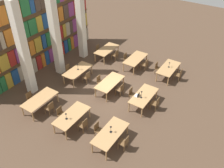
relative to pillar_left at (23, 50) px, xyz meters
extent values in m
plane|color=#4C3828|center=(2.68, -4.20, -3.00)|extent=(40.00, 40.00, 0.00)
cube|color=brown|center=(2.68, 1.56, -0.25)|extent=(10.52, 0.06, 5.50)
cube|color=brown|center=(2.68, 1.56, -2.98)|extent=(10.52, 0.35, 0.03)
cube|color=#236B38|center=(-1.00, 1.52, -2.44)|extent=(0.37, 0.20, 1.07)
cube|color=#B7932D|center=(-0.55, 1.52, -2.44)|extent=(0.44, 0.20, 1.07)
cube|color=navy|center=(-0.02, 1.52, -2.44)|extent=(0.50, 0.20, 1.07)
cube|color=tan|center=(0.52, 1.52, -2.44)|extent=(0.53, 0.20, 1.07)
cube|color=maroon|center=(0.98, 1.52, -2.44)|extent=(0.27, 0.20, 1.07)
cube|color=orange|center=(1.31, 1.52, -2.44)|extent=(0.28, 0.20, 1.07)
cube|color=tan|center=(1.66, 1.52, -2.44)|extent=(0.31, 0.20, 1.07)
cube|color=maroon|center=(2.10, 1.52, -2.44)|extent=(0.41, 0.20, 1.07)
cube|color=orange|center=(2.52, 1.52, -2.44)|extent=(0.30, 0.20, 1.07)
cube|color=navy|center=(2.90, 1.52, -2.44)|extent=(0.37, 0.20, 1.07)
cube|color=#84387A|center=(3.39, 1.52, -2.44)|extent=(0.49, 0.20, 1.07)
cube|color=maroon|center=(3.98, 1.52, -2.44)|extent=(0.55, 0.20, 1.07)
cube|color=maroon|center=(4.53, 1.52, -2.44)|extent=(0.43, 0.20, 1.07)
cube|color=navy|center=(5.01, 1.52, -2.44)|extent=(0.37, 0.20, 1.07)
cube|color=#236B38|center=(5.41, 1.52, -2.44)|extent=(0.29, 0.20, 1.07)
cube|color=orange|center=(5.77, 1.52, -2.44)|extent=(0.32, 0.20, 1.07)
cube|color=#84387A|center=(6.25, 1.52, -2.44)|extent=(0.56, 0.20, 1.07)
cube|color=#84387A|center=(6.76, 1.52, -2.44)|extent=(0.40, 0.20, 1.07)
cube|color=maroon|center=(7.34, 1.52, -2.44)|extent=(0.62, 0.20, 1.07)
cube|color=tan|center=(7.78, 1.52, -2.44)|extent=(0.23, 0.20, 1.07)
cube|color=brown|center=(2.68, 1.56, -1.61)|extent=(10.52, 0.35, 0.03)
cube|color=#B7932D|center=(-0.54, 1.52, -1.08)|extent=(0.67, 0.20, 1.04)
cube|color=maroon|center=(0.07, 1.52, -1.08)|extent=(0.49, 0.20, 1.04)
cube|color=#84387A|center=(0.63, 1.52, -1.08)|extent=(0.51, 0.20, 1.04)
cube|color=#47382D|center=(1.21, 1.52, -1.08)|extent=(0.51, 0.20, 1.04)
cube|color=orange|center=(1.75, 1.52, -1.08)|extent=(0.41, 0.20, 1.04)
cube|color=#B7932D|center=(2.33, 1.52, -1.08)|extent=(0.60, 0.20, 1.04)
cube|color=navy|center=(2.87, 1.52, -1.08)|extent=(0.36, 0.20, 1.04)
cube|color=#236B38|center=(3.46, 1.52, -1.08)|extent=(0.69, 0.20, 1.04)
cube|color=#B7932D|center=(4.04, 1.52, -1.08)|extent=(0.45, 0.20, 1.04)
cube|color=maroon|center=(4.56, 1.52, -1.08)|extent=(0.54, 0.20, 1.04)
cube|color=#B7932D|center=(5.05, 1.52, -1.08)|extent=(0.31, 0.20, 1.04)
cube|color=tan|center=(5.44, 1.52, -1.08)|extent=(0.43, 0.20, 1.04)
cube|color=#47382D|center=(5.85, 1.52, -1.08)|extent=(0.30, 0.20, 1.04)
cube|color=#84387A|center=(6.30, 1.52, -1.08)|extent=(0.56, 0.20, 1.04)
cube|color=#B7932D|center=(6.92, 1.52, -1.08)|extent=(0.54, 0.20, 1.04)
cube|color=#B7932D|center=(7.55, 1.52, -1.08)|extent=(0.58, 0.20, 1.04)
cube|color=brown|center=(2.68, 1.56, -0.23)|extent=(10.52, 0.35, 0.03)
cube|color=tan|center=(-0.24, 1.52, 0.31)|extent=(0.28, 0.20, 1.06)
cube|color=orange|center=(0.29, 1.52, 0.31)|extent=(0.61, 0.20, 1.06)
cube|color=tan|center=(0.83, 1.52, 0.31)|extent=(0.40, 0.20, 1.06)
cube|color=#236B38|center=(1.44, 1.52, 0.31)|extent=(0.69, 0.20, 1.06)
cube|color=#236B38|center=(2.16, 1.52, 0.31)|extent=(0.65, 0.20, 1.06)
cube|color=#B7932D|center=(2.77, 1.52, 0.31)|extent=(0.50, 0.20, 1.06)
cube|color=navy|center=(3.36, 1.52, 0.31)|extent=(0.61, 0.20, 1.06)
cube|color=orange|center=(3.91, 1.52, 0.31)|extent=(0.44, 0.20, 1.06)
cube|color=orange|center=(4.38, 1.52, 0.31)|extent=(0.41, 0.20, 1.06)
cube|color=orange|center=(4.88, 1.52, 0.31)|extent=(0.46, 0.20, 1.06)
cube|color=#47382D|center=(5.44, 1.52, 0.31)|extent=(0.52, 0.20, 1.06)
cube|color=#84387A|center=(6.02, 1.52, 0.31)|extent=(0.58, 0.20, 1.06)
cube|color=maroon|center=(6.69, 1.52, 0.31)|extent=(0.66, 0.20, 1.06)
cube|color=#47382D|center=(7.20, 1.52, 0.31)|extent=(0.32, 0.20, 1.06)
cube|color=maroon|center=(7.63, 1.52, 0.31)|extent=(0.39, 0.20, 1.06)
cube|color=brown|center=(2.68, 1.56, 1.14)|extent=(10.52, 0.35, 0.03)
cube|color=orange|center=(0.27, 1.52, 1.70)|extent=(0.48, 0.20, 1.10)
cube|color=#236B38|center=(0.73, 1.52, 1.70)|extent=(0.31, 0.20, 1.10)
cube|color=orange|center=(1.22, 1.52, 1.70)|extent=(0.56, 0.20, 1.10)
cube|color=#236B38|center=(1.89, 1.52, 1.70)|extent=(0.68, 0.20, 1.10)
cube|color=navy|center=(2.44, 1.52, 1.70)|extent=(0.36, 0.20, 1.10)
cube|color=#47382D|center=(2.88, 1.52, 1.70)|extent=(0.45, 0.20, 1.10)
cube|color=#47382D|center=(3.39, 1.52, 1.70)|extent=(0.51, 0.20, 1.10)
cube|color=silver|center=(0.00, 0.00, 0.00)|extent=(0.49, 0.49, 6.00)
cube|color=silver|center=(2.68, 0.00, 0.00)|extent=(0.49, 0.49, 6.00)
cube|color=silver|center=(5.37, 0.00, 0.00)|extent=(0.49, 0.49, 6.00)
cube|color=tan|center=(-0.86, -6.65, -2.27)|extent=(2.17, 1.00, 0.04)
cylinder|color=tan|center=(-1.86, -7.07, -2.65)|extent=(0.07, 0.07, 0.71)
cylinder|color=tan|center=(0.15, -7.07, -2.65)|extent=(0.07, 0.07, 0.71)
cylinder|color=tan|center=(-1.86, -6.23, -2.65)|extent=(0.07, 0.07, 0.71)
cylinder|color=tan|center=(0.15, -6.23, -2.65)|extent=(0.07, 0.07, 0.71)
cylinder|color=brown|center=(-0.99, -7.20, -2.80)|extent=(0.04, 0.04, 0.41)
cylinder|color=brown|center=(-0.63, -7.20, -2.80)|extent=(0.04, 0.04, 0.41)
cylinder|color=brown|center=(-0.99, -7.54, -2.80)|extent=(0.04, 0.04, 0.41)
cylinder|color=brown|center=(-0.63, -7.54, -2.80)|extent=(0.04, 0.04, 0.41)
cube|color=brown|center=(-0.81, -7.37, -2.57)|extent=(0.42, 0.40, 0.04)
cube|color=brown|center=(-0.81, -7.56, -2.34)|extent=(0.40, 0.03, 0.42)
cylinder|color=brown|center=(-0.63, -6.10, -2.80)|extent=(0.04, 0.04, 0.41)
cylinder|color=brown|center=(-0.99, -6.10, -2.80)|extent=(0.04, 0.04, 0.41)
cylinder|color=brown|center=(-0.63, -5.76, -2.80)|extent=(0.04, 0.04, 0.41)
cylinder|color=brown|center=(-0.99, -5.76, -2.80)|extent=(0.04, 0.04, 0.41)
cube|color=brown|center=(-0.81, -5.93, -2.57)|extent=(0.42, 0.40, 0.04)
cube|color=brown|center=(-0.81, -5.75, -2.34)|extent=(0.40, 0.03, 0.42)
cylinder|color=black|center=(-0.80, -6.64, -2.25)|extent=(0.14, 0.14, 0.01)
cylinder|color=black|center=(-0.80, -6.64, -2.07)|extent=(0.02, 0.02, 0.35)
cone|color=black|center=(-0.80, -6.64, -1.86)|extent=(0.11, 0.11, 0.07)
cube|color=tan|center=(2.69, -6.69, -2.27)|extent=(2.17, 1.00, 0.04)
cylinder|color=tan|center=(1.69, -7.11, -2.65)|extent=(0.07, 0.07, 0.71)
cylinder|color=tan|center=(3.70, -7.11, -2.65)|extent=(0.07, 0.07, 0.71)
cylinder|color=tan|center=(1.69, -6.27, -2.65)|extent=(0.07, 0.07, 0.71)
cylinder|color=tan|center=(3.70, -6.27, -2.65)|extent=(0.07, 0.07, 0.71)
cylinder|color=brown|center=(2.54, -7.24, -2.80)|extent=(0.04, 0.04, 0.41)
cylinder|color=brown|center=(2.90, -7.24, -2.80)|extent=(0.04, 0.04, 0.41)
cylinder|color=brown|center=(2.54, -7.58, -2.80)|extent=(0.04, 0.04, 0.41)
cylinder|color=brown|center=(2.90, -7.58, -2.80)|extent=(0.04, 0.04, 0.41)
cube|color=brown|center=(2.72, -7.41, -2.57)|extent=(0.42, 0.40, 0.04)
cube|color=brown|center=(2.72, -7.60, -2.34)|extent=(0.40, 0.03, 0.42)
cylinder|color=brown|center=(2.90, -6.14, -2.80)|extent=(0.04, 0.04, 0.41)
cylinder|color=brown|center=(2.54, -6.14, -2.80)|extent=(0.04, 0.04, 0.41)
cylinder|color=brown|center=(2.90, -5.80, -2.80)|extent=(0.04, 0.04, 0.41)
cylinder|color=brown|center=(2.54, -5.80, -2.80)|extent=(0.04, 0.04, 0.41)
cube|color=brown|center=(2.72, -5.97, -2.57)|extent=(0.42, 0.40, 0.04)
cube|color=brown|center=(2.72, -5.79, -2.34)|extent=(0.40, 0.03, 0.42)
cylinder|color=black|center=(2.41, -6.66, -2.25)|extent=(0.14, 0.14, 0.01)
cylinder|color=black|center=(2.41, -6.66, -2.03)|extent=(0.02, 0.02, 0.42)
cone|color=black|center=(2.41, -6.66, -1.79)|extent=(0.11, 0.11, 0.07)
cube|color=silver|center=(2.44, -6.35, -2.25)|extent=(0.32, 0.22, 0.01)
cube|color=black|center=(2.44, -6.46, -2.14)|extent=(0.32, 0.01, 0.20)
cube|color=tan|center=(6.34, -6.76, -2.27)|extent=(2.17, 1.00, 0.04)
cylinder|color=tan|center=(5.34, -7.18, -2.65)|extent=(0.07, 0.07, 0.71)
cylinder|color=tan|center=(7.35, -7.18, -2.65)|extent=(0.07, 0.07, 0.71)
cylinder|color=tan|center=(5.34, -6.34, -2.65)|extent=(0.07, 0.07, 0.71)
cylinder|color=tan|center=(7.35, -6.34, -2.65)|extent=(0.07, 0.07, 0.71)
cylinder|color=brown|center=(6.12, -7.31, -2.80)|extent=(0.04, 0.04, 0.41)
cylinder|color=brown|center=(6.48, -7.31, -2.80)|extent=(0.04, 0.04, 0.41)
cylinder|color=brown|center=(6.12, -7.65, -2.80)|extent=(0.04, 0.04, 0.41)
cylinder|color=brown|center=(6.48, -7.65, -2.80)|extent=(0.04, 0.04, 0.41)
cube|color=brown|center=(6.30, -7.48, -2.57)|extent=(0.42, 0.40, 0.04)
cube|color=brown|center=(6.30, -7.66, -2.34)|extent=(0.40, 0.03, 0.42)
cylinder|color=brown|center=(6.48, -6.21, -2.80)|extent=(0.04, 0.04, 0.41)
cylinder|color=brown|center=(6.12, -6.21, -2.80)|extent=(0.04, 0.04, 0.41)
cylinder|color=brown|center=(6.48, -5.87, -2.80)|extent=(0.04, 0.04, 0.41)
cylinder|color=brown|center=(6.12, -5.87, -2.80)|extent=(0.04, 0.04, 0.41)
cube|color=brown|center=(6.30, -6.04, -2.57)|extent=(0.42, 0.40, 0.04)
cube|color=brown|center=(6.30, -5.85, -2.34)|extent=(0.40, 0.03, 0.42)
cylinder|color=black|center=(6.39, -6.74, -2.25)|extent=(0.14, 0.14, 0.01)
cylinder|color=black|center=(6.39, -6.74, -2.08)|extent=(0.02, 0.02, 0.32)
cone|color=black|center=(6.39, -6.74, -1.88)|extent=(0.11, 0.11, 0.07)
cube|color=tan|center=(-0.94, -4.21, -2.27)|extent=(2.17, 1.00, 0.04)
cylinder|color=tan|center=(-1.94, -4.63, -2.65)|extent=(0.07, 0.07, 0.71)
cylinder|color=tan|center=(0.06, -4.63, -2.65)|extent=(0.07, 0.07, 0.71)
cylinder|color=tan|center=(-1.94, -3.79, -2.65)|extent=(0.07, 0.07, 0.71)
cylinder|color=tan|center=(0.06, -3.79, -2.65)|extent=(0.07, 0.07, 0.71)
cylinder|color=brown|center=(-1.14, -4.76, -2.80)|extent=(0.04, 0.04, 0.41)
cylinder|color=brown|center=(-0.78, -4.76, -2.80)|extent=(0.04, 0.04, 0.41)
cylinder|color=brown|center=(-1.14, -5.10, -2.80)|extent=(0.04, 0.04, 0.41)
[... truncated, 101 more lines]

